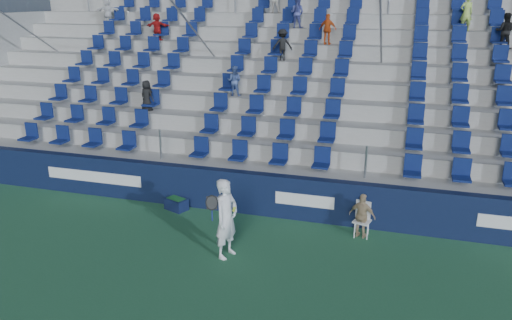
% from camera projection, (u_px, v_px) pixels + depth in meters
% --- Properties ---
extents(ground, '(70.00, 70.00, 0.00)m').
position_uv_depth(ground, '(212.00, 268.00, 11.24)').
color(ground, '#2C6742').
rests_on(ground, ground).
extents(sponsor_wall, '(24.00, 0.32, 1.20)m').
position_uv_depth(sponsor_wall, '(253.00, 193.00, 13.92)').
color(sponsor_wall, '#0F193A').
rests_on(sponsor_wall, ground).
extents(grandstand, '(24.00, 8.17, 6.63)m').
position_uv_depth(grandstand, '(293.00, 103.00, 18.09)').
color(grandstand, '#A7A7A1').
rests_on(grandstand, ground).
extents(tennis_player, '(0.72, 0.80, 1.92)m').
position_uv_depth(tennis_player, '(226.00, 218.00, 11.48)').
color(tennis_player, white).
rests_on(tennis_player, ground).
extents(line_judge_chair, '(0.48, 0.50, 0.90)m').
position_uv_depth(line_judge_chair, '(363.00, 216.00, 12.66)').
color(line_judge_chair, white).
rests_on(line_judge_chair, ground).
extents(line_judge, '(0.73, 0.45, 1.17)m').
position_uv_depth(line_judge, '(362.00, 216.00, 12.51)').
color(line_judge, tan).
rests_on(line_judge, ground).
extents(ball_bin, '(0.72, 0.60, 0.35)m').
position_uv_depth(ball_bin, '(176.00, 203.00, 14.27)').
color(ball_bin, '#10193D').
rests_on(ball_bin, ground).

